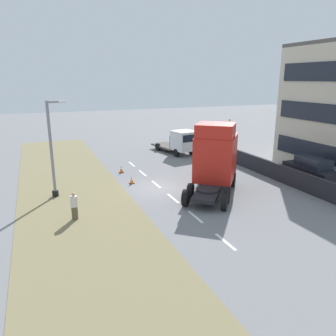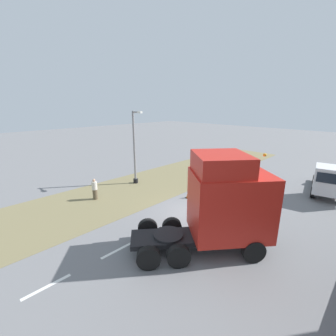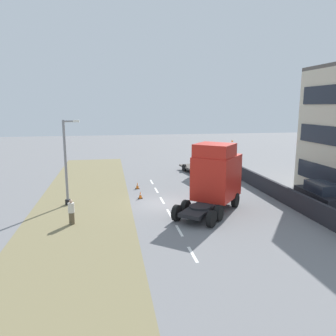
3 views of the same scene
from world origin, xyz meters
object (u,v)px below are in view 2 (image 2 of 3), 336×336
Objects in this scene: traffic_cone_lead at (213,184)px; pedestrian at (95,189)px; traffic_cone_trailing at (188,194)px; lamp_post at (135,152)px; flatbed_truck at (330,181)px; lorry_cab at (224,203)px.

pedestrian is at bearing -120.23° from traffic_cone_lead.
lamp_post is at bearing -172.35° from traffic_cone_trailing.
flatbed_truck reaches higher than pedestrian.
flatbed_truck is at bearing 44.76° from traffic_cone_trailing.
lorry_cab is 10.02m from pedestrian.
pedestrian is 2.74× the size of traffic_cone_trailing.
flatbed_truck is (2.41, 10.88, -1.02)m from lorry_cab.
lamp_post is at bearing 98.93° from pedestrian.
lamp_post reaches higher than flatbed_truck.
pedestrian is at bearing -133.37° from traffic_cone_trailing.
flatbed_truck is 0.99× the size of lamp_post.
lamp_post is 7.17m from traffic_cone_lead.
lamp_post reaches higher than traffic_cone_trailing.
traffic_cone_lead is at bearing 35.59° from lamp_post.
pedestrian is 6.93m from traffic_cone_trailing.
traffic_cone_lead is at bearing 18.72° from flatbed_truck.
pedestrian is (-9.78, -1.52, -1.59)m from lorry_cab.
flatbed_truck is 3.92× the size of pedestrian.
lorry_cab is 1.03× the size of flatbed_truck.
pedestrian is 2.74× the size of traffic_cone_lead.
traffic_cone_trailing is at bearing 7.65° from lamp_post.
pedestrian reaches higher than traffic_cone_lead.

